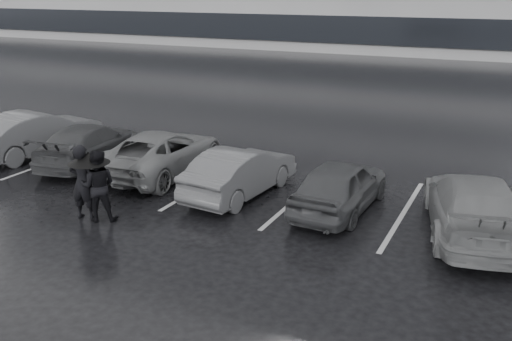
{
  "coord_description": "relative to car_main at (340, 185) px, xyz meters",
  "views": [
    {
      "loc": [
        5.77,
        -11.02,
        5.43
      ],
      "look_at": [
        0.03,
        1.0,
        1.1
      ],
      "focal_mm": 40.0,
      "sensor_mm": 36.0,
      "label": 1
    }
  ],
  "objects": [
    {
      "name": "ground",
      "position": [
        -1.87,
        -2.03,
        -0.66
      ],
      "size": [
        160.0,
        160.0,
        0.0
      ],
      "primitive_type": "plane",
      "color": "black",
      "rests_on": "ground"
    },
    {
      "name": "pedestrian_left",
      "position": [
        -5.44,
        -3.18,
        0.27
      ],
      "size": [
        0.75,
        0.56,
        1.87
      ],
      "primitive_type": "imported",
      "rotation": [
        0.0,
        0.0,
        3.32
      ],
      "color": "black",
      "rests_on": "ground"
    },
    {
      "name": "car_west_d",
      "position": [
        -10.67,
        0.47,
        0.08
      ],
      "size": [
        2.3,
        4.68,
        1.48
      ],
      "primitive_type": "imported",
      "rotation": [
        0.0,
        0.0,
        2.97
      ],
      "color": "#323134",
      "rests_on": "ground"
    },
    {
      "name": "car_main",
      "position": [
        0.0,
        0.0,
        0.0
      ],
      "size": [
        1.73,
        3.94,
        1.32
      ],
      "primitive_type": "imported",
      "rotation": [
        0.0,
        0.0,
        3.1
      ],
      "color": "black",
      "rests_on": "ground"
    },
    {
      "name": "umbrella",
      "position": [
        -5.28,
        -3.08,
        0.87
      ],
      "size": [
        0.99,
        0.99,
        1.68
      ],
      "color": "black",
      "rests_on": "ground"
    },
    {
      "name": "car_west_b",
      "position": [
        -5.76,
        0.58,
        -0.0
      ],
      "size": [
        2.43,
        4.84,
        1.31
      ],
      "primitive_type": "imported",
      "rotation": [
        0.0,
        0.0,
        3.2
      ],
      "color": "#4B4B4E",
      "rests_on": "ground"
    },
    {
      "name": "car_east",
      "position": [
        3.17,
        -0.09,
        0.04
      ],
      "size": [
        2.98,
        5.13,
        1.4
      ],
      "primitive_type": "imported",
      "rotation": [
        0.0,
        0.0,
        3.37
      ],
      "color": "#4B4B4E",
      "rests_on": "ground"
    },
    {
      "name": "pedestrian_right",
      "position": [
        -5.05,
        -3.1,
        0.21
      ],
      "size": [
        1.06,
        0.98,
        1.75
      ],
      "primitive_type": "imported",
      "rotation": [
        0.0,
        0.0,
        3.62
      ],
      "color": "black",
      "rests_on": "ground"
    },
    {
      "name": "stall_stripes",
      "position": [
        -2.67,
        0.47,
        -0.66
      ],
      "size": [
        19.72,
        5.0,
        0.0
      ],
      "color": "#AAAAAC",
      "rests_on": "ground"
    },
    {
      "name": "car_west_c",
      "position": [
        -8.39,
        0.43,
        -0.02
      ],
      "size": [
        2.51,
        4.67,
        1.29
      ],
      "primitive_type": "imported",
      "rotation": [
        0.0,
        0.0,
        3.31
      ],
      "color": "black",
      "rests_on": "ground"
    },
    {
      "name": "car_west_a",
      "position": [
        -2.78,
        -0.06,
        -0.01
      ],
      "size": [
        1.76,
        4.08,
        1.31
      ],
      "primitive_type": "imported",
      "rotation": [
        0.0,
        0.0,
        3.05
      ],
      "color": "#323134",
      "rests_on": "ground"
    }
  ]
}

